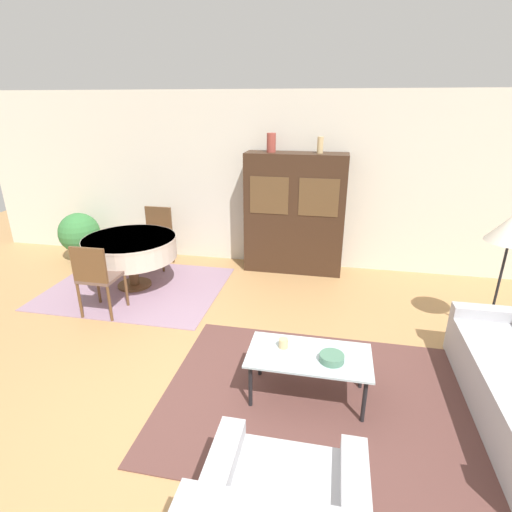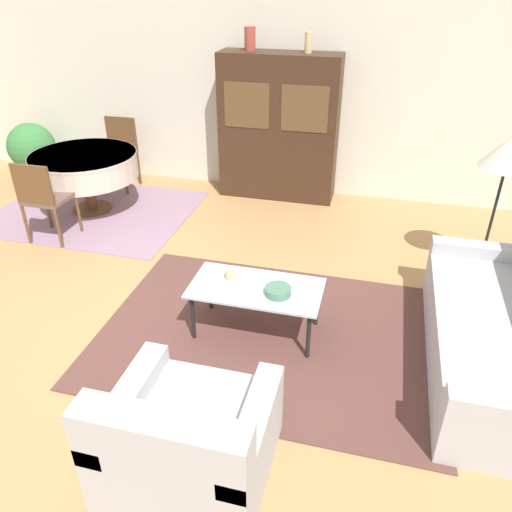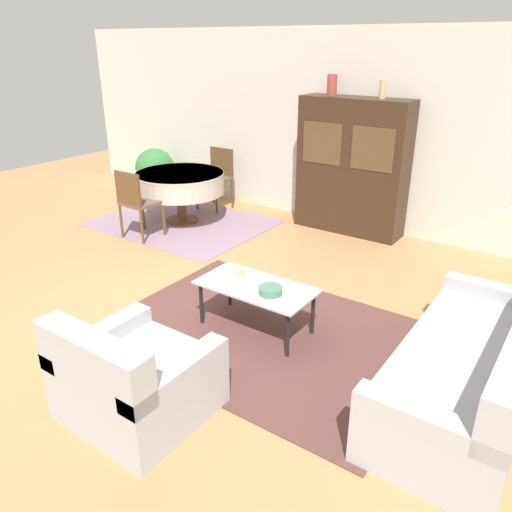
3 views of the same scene
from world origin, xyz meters
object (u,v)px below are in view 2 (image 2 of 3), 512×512
object	(u,v)px
display_cabinet	(279,128)
potted_plant	(32,148)
cup	(230,274)
floor_lamp	(509,156)
coffee_table	(256,292)
couch	(501,336)
dining_table	(85,166)
dining_chair_far	(119,148)
vase_tall	(250,39)
dining_chair_near	(43,196)
bowl	(278,291)
vase_short	(308,43)
armchair	(187,442)

from	to	relation	value
display_cabinet	potted_plant	bearing A→B (deg)	-175.71
display_cabinet	cup	xyz separation A→B (m)	(0.23, -2.89, -0.42)
floor_lamp	coffee_table	bearing A→B (deg)	-143.72
couch	floor_lamp	xyz separation A→B (m)	(0.05, 1.38, 0.96)
dining_table	floor_lamp	distance (m)	4.68
display_cabinet	dining_chair_far	xyz separation A→B (m)	(-2.19, -0.24, -0.36)
vase_tall	display_cabinet	bearing A→B (deg)	-0.14
couch	dining_chair_near	distance (m)	4.67
dining_table	potted_plant	world-z (taller)	potted_plant
dining_table	bowl	world-z (taller)	dining_table
bowl	vase_short	xyz separation A→B (m)	(-0.33, 3.02, 1.46)
vase_tall	vase_short	world-z (taller)	vase_tall
dining_chair_near	floor_lamp	world-z (taller)	floor_lamp
vase_short	cup	bearing A→B (deg)	-92.03
cup	bowl	size ratio (longest dim) A/B	0.42
couch	dining_chair_near	xyz separation A→B (m)	(-4.57, 0.95, 0.26)
cup	potted_plant	size ratio (longest dim) A/B	0.11
floor_lamp	vase_tall	bearing A→B (deg)	151.38
dining_chair_near	floor_lamp	bearing A→B (deg)	5.38
dining_chair_far	dining_table	bearing A→B (deg)	90.00
dining_chair_far	vase_short	distance (m)	2.89
coffee_table	vase_short	xyz separation A→B (m)	(-0.14, 2.96, 1.54)
bowl	potted_plant	distance (m)	5.05
dining_chair_far	cup	distance (m)	3.59
dining_chair_near	bowl	world-z (taller)	dining_chair_near
vase_tall	vase_short	xyz separation A→B (m)	(0.71, -0.00, -0.02)
vase_tall	couch	bearing A→B (deg)	-46.61
armchair	display_cabinet	distance (m)	4.48
dining_chair_far	vase_tall	xyz separation A→B (m)	(1.82, 0.24, 1.41)
dining_table	dining_chair_near	bearing A→B (deg)	-90.00
couch	bowl	world-z (taller)	couch
armchair	floor_lamp	world-z (taller)	floor_lamp
vase_tall	cup	bearing A→B (deg)	-78.18
coffee_table	display_cabinet	size ratio (longest dim) A/B	0.59
armchair	bowl	world-z (taller)	armchair
dining_chair_far	floor_lamp	bearing A→B (deg)	164.43
floor_lamp	vase_short	distance (m)	2.68
dining_table	couch	bearing A→B (deg)	-21.61
vase_short	dining_chair_far	bearing A→B (deg)	-174.57
dining_table	vase_tall	distance (m)	2.53
display_cabinet	couch	bearing A→B (deg)	-50.78
armchair	bowl	xyz separation A→B (m)	(0.23, 1.40, 0.19)
cup	dining_chair_far	bearing A→B (deg)	132.41
dining_chair_near	dining_chair_far	size ratio (longest dim) A/B	1.00
floor_lamp	vase_tall	size ratio (longest dim) A/B	5.36
coffee_table	cup	distance (m)	0.26
bowl	potted_plant	world-z (taller)	potted_plant
couch	bowl	distance (m)	1.73
coffee_table	dining_chair_far	size ratio (longest dim) A/B	1.15
couch	potted_plant	bearing A→B (deg)	66.07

